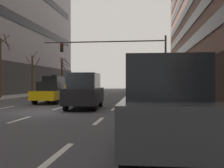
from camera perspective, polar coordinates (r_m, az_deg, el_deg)
name	(u,v)px	position (r m, az deg, el deg)	size (l,w,h in m)	color
ground_plane	(46,112)	(14.63, -13.66, -5.71)	(120.00, 120.00, 0.00)	#424247
sidewalk_right	(211,113)	(14.03, 20.05, -5.69)	(3.37, 80.00, 0.14)	gray
lane_stripe_l1_s4	(6,108)	(17.81, -21.36, -4.63)	(0.16, 2.00, 0.01)	silver
lane_stripe_l1_s5	(38,102)	(22.32, -15.22, -3.62)	(0.16, 2.00, 0.01)	silver
lane_stripe_l1_s6	(59,98)	(27.01, -11.18, -2.93)	(0.16, 2.00, 0.01)	silver
lane_stripe_l1_s7	(72,96)	(31.79, -8.35, -2.44)	(0.16, 2.00, 0.01)	silver
lane_stripe_l1_s8	(82,94)	(36.62, -6.26, -2.07)	(0.16, 2.00, 0.01)	silver
lane_stripe_l1_s9	(90,92)	(41.50, -4.67, -1.79)	(0.16, 2.00, 0.01)	silver
lane_stripe_l1_s10	(96,91)	(46.40, -3.41, -1.56)	(0.16, 2.00, 0.01)	silver
lane_stripe_l2_s3	(20,120)	(11.89, -18.84, -7.10)	(0.16, 2.00, 0.01)	silver
lane_stripe_l2_s4	(59,108)	(16.50, -11.19, -5.01)	(0.16, 2.00, 0.01)	silver
lane_stripe_l2_s5	(79,102)	(21.29, -6.95, -3.80)	(0.16, 2.00, 0.01)	silver
lane_stripe_l2_s6	(92,98)	(26.16, -4.29, -3.03)	(0.16, 2.00, 0.01)	silver
lane_stripe_l2_s7	(100,96)	(31.07, -2.46, -2.50)	(0.16, 2.00, 0.01)	silver
lane_stripe_l2_s8	(107,94)	(36.00, -1.14, -2.11)	(0.16, 2.00, 0.01)	silver
lane_stripe_l2_s9	(111,93)	(40.96, -0.14, -1.81)	(0.16, 2.00, 0.01)	silver
lane_stripe_l2_s10	(115,91)	(45.92, 0.65, -1.58)	(0.16, 2.00, 0.01)	silver
lane_stripe_l3_s2	(58,154)	(6.10, -11.23, -14.24)	(0.16, 2.00, 0.01)	silver
lane_stripe_l3_s3	(99,121)	(10.87, -2.83, -7.78)	(0.16, 2.00, 0.01)	silver
lane_stripe_l3_s4	(113,109)	(15.78, 0.32, -5.24)	(0.16, 2.00, 0.01)	silver
lane_stripe_l3_s5	(121,102)	(20.74, 1.95, -3.91)	(0.16, 2.00, 0.01)	silver
lane_stripe_l3_s6	(126,99)	(25.71, 2.96, -3.09)	(0.16, 2.00, 0.01)	silver
lane_stripe_l3_s7	(129,96)	(30.69, 3.63, -2.53)	(0.16, 2.00, 0.01)	silver
lane_stripe_l3_s8	(131,94)	(35.68, 4.12, -2.13)	(0.16, 2.00, 0.01)	silver
lane_stripe_l3_s9	(133,93)	(40.67, 4.49, -1.83)	(0.16, 2.00, 0.01)	silver
lane_stripe_l3_s10	(135,92)	(45.66, 4.77, -1.59)	(0.16, 2.00, 0.01)	silver
car_driving_0	(84,91)	(15.94, -5.81, -1.47)	(1.99, 4.38, 2.08)	black
taxi_driving_1	(54,86)	(30.58, -12.13, -0.50)	(1.98, 4.57, 2.38)	black
taxi_driving_2	(51,93)	(20.59, -12.62, -1.76)	(1.81, 4.26, 1.77)	black
car_parked_0	(164,105)	(6.13, 10.81, -4.46)	(1.86, 4.29, 2.06)	black
car_parked_1	(154,99)	(12.38, 8.93, -3.13)	(1.90, 4.33, 1.61)	black
car_parked_2	(151,90)	(19.58, 8.26, -1.17)	(1.82, 4.27, 2.06)	black
car_parked_3	(150,90)	(26.14, 7.97, -1.27)	(1.93, 4.41, 1.64)	black
traffic_signal_0	(123,53)	(26.02, 2.32, 6.46)	(11.90, 0.35, 5.80)	#4C4C51
street_tree_0	(0,66)	(26.60, -22.43, 3.43)	(1.89, 1.89, 5.85)	#4C3823
street_tree_2	(32,73)	(32.88, -16.40, 2.15)	(1.61, 1.62, 5.07)	#4C3823
street_tree_3	(62,74)	(43.31, -10.46, 2.11)	(1.43, 2.03, 5.29)	#4C3823
pedestrian_0	(206,92)	(13.33, 19.20, -1.69)	(0.45, 0.36, 1.62)	#383D59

